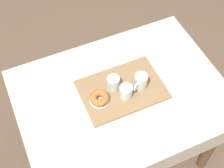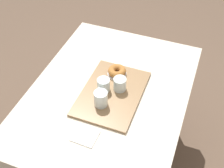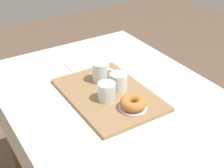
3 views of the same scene
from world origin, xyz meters
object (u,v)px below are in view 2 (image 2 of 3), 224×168
(tea_mug_left, at_px, (100,98))
(water_glass_far, at_px, (120,85))
(dining_table, at_px, (109,106))
(sugar_donut_left, at_px, (117,71))
(water_glass_near, at_px, (103,85))
(donut_plate_left, at_px, (117,74))
(paper_napkin, at_px, (85,136))
(serving_tray, at_px, (112,93))

(tea_mug_left, bearing_deg, water_glass_far, 157.45)
(dining_table, relative_size, sugar_donut_left, 11.05)
(water_glass_near, bearing_deg, donut_plate_left, 169.68)
(tea_mug_left, bearing_deg, sugar_donut_left, 179.34)
(dining_table, height_order, water_glass_near, water_glass_near)
(water_glass_far, bearing_deg, dining_table, -60.77)
(water_glass_far, height_order, donut_plate_left, water_glass_far)
(dining_table, bearing_deg, water_glass_near, -73.80)
(tea_mug_left, height_order, paper_napkin, tea_mug_left)
(tea_mug_left, bearing_deg, water_glass_near, -167.07)
(serving_tray, xyz_separation_m, sugar_donut_left, (-0.15, -0.02, 0.03))
(tea_mug_left, relative_size, water_glass_far, 1.35)
(water_glass_far, distance_m, sugar_donut_left, 0.12)
(dining_table, bearing_deg, tea_mug_left, -1.77)
(water_glass_near, relative_size, donut_plate_left, 0.69)
(serving_tray, xyz_separation_m, water_glass_near, (-0.00, -0.05, 0.04))
(donut_plate_left, distance_m, sugar_donut_left, 0.02)
(serving_tray, xyz_separation_m, paper_napkin, (0.31, -0.03, -0.00))
(donut_plate_left, bearing_deg, sugar_donut_left, 0.00)
(serving_tray, distance_m, water_glass_near, 0.07)
(water_glass_near, distance_m, water_glass_far, 0.09)
(sugar_donut_left, bearing_deg, water_glass_far, 27.75)
(sugar_donut_left, bearing_deg, donut_plate_left, 0.00)
(dining_table, xyz_separation_m, paper_napkin, (0.32, -0.00, 0.12))
(water_glass_near, bearing_deg, tea_mug_left, 12.93)
(donut_plate_left, bearing_deg, paper_napkin, -0.24)
(serving_tray, relative_size, donut_plate_left, 4.15)
(dining_table, distance_m, serving_tray, 0.13)
(sugar_donut_left, bearing_deg, water_glass_near, -10.32)
(dining_table, xyz_separation_m, tea_mug_left, (0.11, -0.00, 0.18))
(tea_mug_left, distance_m, water_glass_near, 0.10)
(sugar_donut_left, height_order, paper_napkin, sugar_donut_left)
(tea_mug_left, bearing_deg, paper_napkin, 0.25)
(dining_table, xyz_separation_m, serving_tray, (0.01, 0.02, 0.13))
(serving_tray, bearing_deg, dining_table, -111.38)
(water_glass_near, relative_size, water_glass_far, 1.00)
(serving_tray, relative_size, sugar_donut_left, 4.39)
(dining_table, relative_size, serving_tray, 2.52)
(donut_plate_left, xyz_separation_m, paper_napkin, (0.45, -0.00, -0.02))
(water_glass_near, distance_m, sugar_donut_left, 0.15)
(water_glass_far, bearing_deg, paper_napkin, -9.32)
(paper_napkin, bearing_deg, serving_tray, 175.31)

